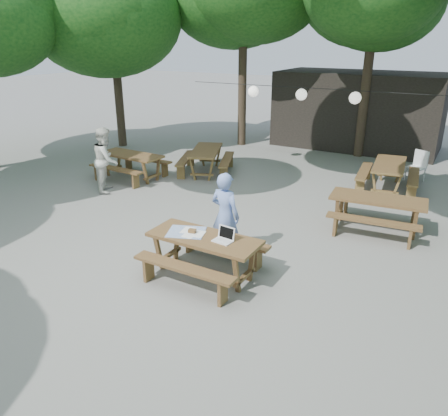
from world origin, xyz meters
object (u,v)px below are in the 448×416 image
Objects in this scene: main_picnic_table at (204,255)px; second_person at (106,160)px; picnic_table_nw at (131,166)px; plastic_chair at (415,172)px; woman at (225,215)px.

main_picnic_table is 5.50m from second_person.
picnic_table_nw is 1.31m from second_person.
second_person is at bearing 151.52° from main_picnic_table.
main_picnic_table and picnic_table_nw have the same top height.
main_picnic_table is 6.29m from picnic_table_nw.
main_picnic_table is 8.19m from plastic_chair.
picnic_table_nw is 1.15× the size of second_person.
plastic_chair reaches higher than main_picnic_table.
picnic_table_nw is (-5.01, 3.81, 0.00)m from main_picnic_table.
main_picnic_table is 1.14× the size of second_person.
plastic_chair is (2.54, 6.96, -0.58)m from woman.
second_person reaches higher than picnic_table_nw.
main_picnic_table is at bearing -82.80° from plastic_chair.
woman is (-0.06, 0.85, 0.45)m from main_picnic_table.
picnic_table_nw is 2.25× the size of plastic_chair.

